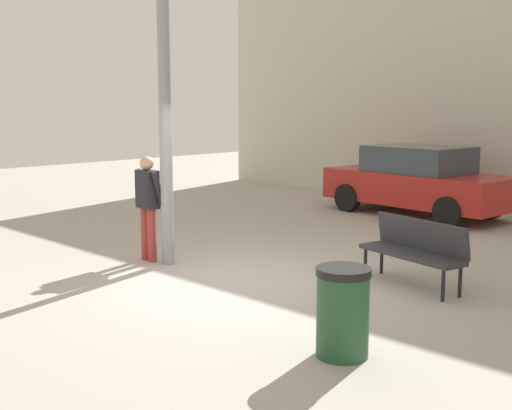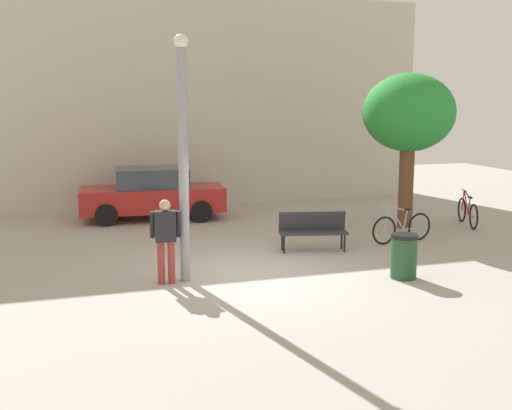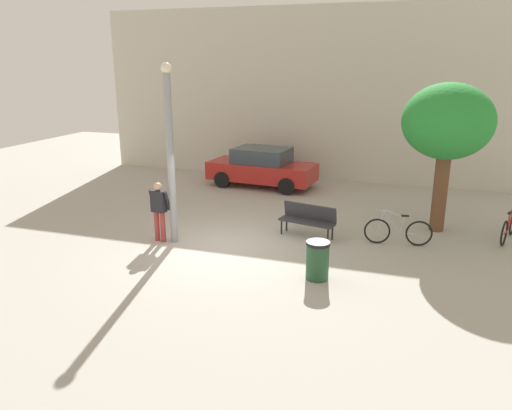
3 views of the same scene
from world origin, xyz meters
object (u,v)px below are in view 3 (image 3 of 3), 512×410
lamppost (170,151)px  parked_car_red (262,167)px  plaza_tree (448,123)px  trash_bin (318,260)px  bicycle_silver (398,231)px  bicycle_red (509,227)px  park_bench (308,218)px  person_by_lamppost (159,208)px

lamppost → parked_car_red: size_ratio=1.10×
lamppost → plaza_tree: bearing=25.4°
plaza_tree → trash_bin: bearing=-121.1°
bicycle_silver → bicycle_red: (2.92, 1.34, 0.00)m
park_bench → plaza_tree: 4.68m
person_by_lamppost → plaza_tree: (7.31, 3.36, 2.18)m
plaza_tree → trash_bin: size_ratio=4.73×
lamppost → park_bench: 4.26m
person_by_lamppost → bicycle_red: bearing=18.6°
bicycle_red → parked_car_red: parked_car_red is taller
bicycle_silver → trash_bin: size_ratio=1.99×
person_by_lamppost → lamppost: bearing=10.7°
park_bench → parked_car_red: (-3.01, 5.15, 0.23)m
park_bench → trash_bin: bearing=-73.3°
person_by_lamppost → parked_car_red: person_by_lamppost is taller
bicycle_silver → parked_car_red: parked_car_red is taller
person_by_lamppost → bicycle_red: person_by_lamppost is taller
bicycle_red → lamppost: bearing=-161.0°
plaza_tree → bicycle_silver: 3.36m
parked_car_red → person_by_lamppost: bearing=-96.6°
plaza_tree → bicycle_red: plaza_tree is taller
lamppost → trash_bin: bearing=-15.2°
lamppost → plaza_tree: 7.68m
park_bench → parked_car_red: 5.97m
person_by_lamppost → parked_car_red: (0.79, 6.82, -0.19)m
lamppost → parked_car_red: (0.40, 6.74, -1.76)m
park_bench → plaza_tree: plaza_tree is taller
bicycle_red → parked_car_red: 9.18m
bicycle_silver → bicycle_red: size_ratio=1.04×
lamppost → trash_bin: lamppost is taller
plaza_tree → person_by_lamppost: bearing=-155.3°
lamppost → parked_car_red: bearing=86.6°
person_by_lamppost → plaza_tree: bearing=24.7°
park_bench → bicycle_red: 5.56m
plaza_tree → bicycle_red: (1.87, -0.27, -2.76)m
plaza_tree → bicycle_silver: plaza_tree is taller
person_by_lamppost → park_bench: size_ratio=1.00×
person_by_lamppost → park_bench: bearing=23.7°
plaza_tree → bicycle_red: bearing=-8.2°
bicycle_red → trash_bin: (-4.55, -4.17, 0.07)m
bicycle_silver → bicycle_red: same height
parked_car_red → trash_bin: 8.78m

